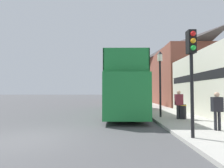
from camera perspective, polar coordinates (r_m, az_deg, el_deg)
The scene contains 11 objects.
ground_plane at distance 27.69m, azimuth -6.54°, elevation -6.17°, with size 144.00×144.00×0.00m, color #4C4C4F.
sidewalk at distance 24.85m, azimuth 10.02°, elevation -6.41°, with size 3.37×108.00×0.14m.
brick_terrace_rear at distance 31.26m, azimuth 16.78°, elevation 3.09°, with size 6.00×24.53×9.54m.
tour_bus at distance 14.39m, azimuth 3.28°, elevation -2.32°, with size 2.61×10.82×4.15m.
parked_car_ahead_of_bus at distance 21.92m, azimuth 3.96°, elevation -5.29°, with size 1.77×4.41×1.53m.
pedestrian_nearest at distance 8.81m, azimuth 31.09°, elevation -6.49°, with size 0.43×0.24×1.64m.
pedestrian_second at distance 11.35m, azimuth 21.00°, elevation -5.43°, with size 0.45×0.25×1.73m.
traffic_signal at distance 7.04m, azimuth 24.56°, elevation 7.53°, with size 0.28×0.42×3.90m.
lamp_post_nearest at distance 11.95m, azimuth 15.42°, elevation 4.15°, with size 0.35×0.35×4.34m.
lamp_post_second at distance 21.17m, azimuth 8.51°, elevation 2.69°, with size 0.35×0.35×5.21m.
litter_bin at distance 11.57m, azimuth 22.01°, elevation -8.22°, with size 0.48×0.48×0.87m.
Camera 1 is at (3.28, -6.44, 1.80)m, focal length 28.00 mm.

